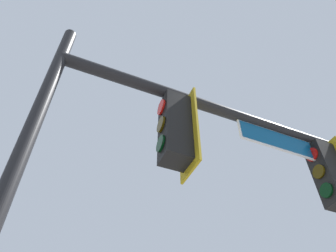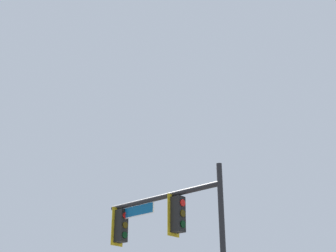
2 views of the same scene
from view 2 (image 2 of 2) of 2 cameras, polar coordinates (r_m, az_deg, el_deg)
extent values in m
cylinder|color=black|center=(15.23, -0.81, -8.66)|extent=(4.59, 0.98, 0.17)
cube|color=gold|center=(14.74, 0.65, -10.83)|extent=(0.12, 0.52, 1.30)
cube|color=black|center=(14.62, 1.22, -10.72)|extent=(0.41, 0.38, 1.10)
cylinder|color=black|center=(14.77, 1.20, -8.42)|extent=(0.04, 0.04, 0.12)
cylinder|color=red|center=(14.58, 1.82, -9.33)|extent=(0.07, 0.22, 0.22)
cylinder|color=#392D05|center=(14.50, 1.84, -10.60)|extent=(0.07, 0.22, 0.22)
cylinder|color=black|center=(14.42, 1.85, -11.87)|extent=(0.07, 0.22, 0.22)
cube|color=gold|center=(16.49, -6.19, -12.10)|extent=(0.12, 0.52, 1.30)
cube|color=black|center=(16.35, -5.73, -12.02)|extent=(0.41, 0.38, 1.10)
cylinder|color=black|center=(16.48, -5.65, -9.95)|extent=(0.04, 0.04, 0.12)
cylinder|color=red|center=(16.28, -5.20, -10.80)|extent=(0.07, 0.22, 0.22)
cylinder|color=#392D05|center=(16.20, -5.24, -11.94)|extent=(0.07, 0.22, 0.22)
cylinder|color=black|center=(16.14, -5.28, -13.08)|extent=(0.07, 0.22, 0.22)
cube|color=#0A4C7F|center=(16.00, -4.15, -10.33)|extent=(1.73, 0.35, 0.33)
cube|color=white|center=(16.00, -4.15, -10.33)|extent=(1.79, 0.34, 0.39)
camera|label=1|loc=(15.75, 12.17, -22.09)|focal=35.00mm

